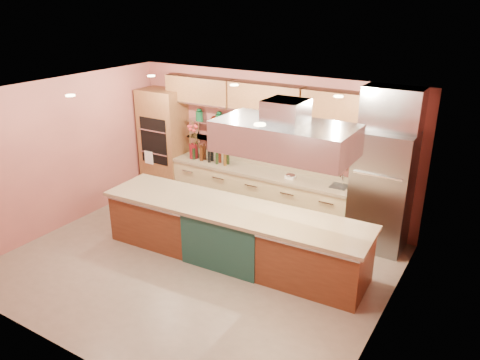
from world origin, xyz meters
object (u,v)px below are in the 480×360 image
Objects in this scene: flower_vase at (194,151)px; green_canister at (244,122)px; copper_kettle at (215,119)px; island at (232,233)px; refrigerator at (381,191)px; kitchen_scale at (290,176)px.

green_canister reaches higher than flower_vase.
copper_kettle is at bearing 28.30° from flower_vase.
island is at bearing -39.81° from flower_vase.
island is at bearing -138.93° from refrigerator.
refrigerator reaches higher than green_canister.
refrigerator is at bearing 38.43° from island.
flower_vase is 1.79× the size of kitchen_scale.
green_canister reaches higher than kitchen_scale.
flower_vase is at bearing -151.70° from copper_kettle.
copper_kettle is (0.41, 0.22, 0.70)m from flower_vase.
green_canister is (0.69, 0.00, 0.03)m from copper_kettle.
refrigerator reaches higher than island.
green_canister is (-1.16, 0.22, 0.83)m from kitchen_scale.
refrigerator is 11.02× the size of green_canister.
kitchen_scale is at bearing 0.00° from flower_vase.
refrigerator reaches higher than copper_kettle.
island is 2.72m from flower_vase.
copper_kettle reaches higher than flower_vase.
island is 2.84m from copper_kettle.
refrigerator is at bearing -4.58° from green_canister.
flower_vase is 1.83× the size of copper_kettle.
island is 26.01× the size of copper_kettle.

